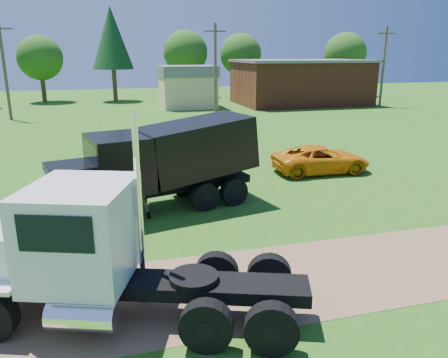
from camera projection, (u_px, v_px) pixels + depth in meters
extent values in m
plane|color=#2D5913|center=(316.00, 275.00, 12.51)|extent=(140.00, 140.00, 0.00)
cube|color=brown|center=(316.00, 275.00, 12.50)|extent=(120.00, 4.20, 0.01)
cube|color=black|center=(141.00, 284.00, 10.35)|extent=(7.79, 3.64, 0.32)
cylinder|color=black|center=(41.00, 267.00, 11.74)|extent=(1.22, 0.74, 1.16)
cylinder|color=black|center=(41.00, 267.00, 11.74)|extent=(0.52, 0.51, 0.41)
cylinder|color=black|center=(206.00, 326.00, 9.22)|extent=(1.22, 0.74, 1.16)
cylinder|color=black|center=(206.00, 326.00, 9.22)|extent=(0.52, 0.51, 0.41)
cylinder|color=black|center=(216.00, 274.00, 11.38)|extent=(1.22, 0.74, 1.16)
cylinder|color=black|center=(216.00, 274.00, 11.38)|extent=(0.52, 0.51, 0.41)
cylinder|color=black|center=(272.00, 329.00, 9.12)|extent=(1.22, 0.74, 1.16)
cylinder|color=black|center=(272.00, 329.00, 9.12)|extent=(0.52, 0.51, 0.41)
cylinder|color=black|center=(269.00, 276.00, 11.28)|extent=(1.22, 0.74, 1.16)
cylinder|color=black|center=(269.00, 276.00, 11.28)|extent=(0.52, 0.51, 0.41)
cube|color=silver|center=(15.00, 250.00, 10.36)|extent=(2.40, 2.34, 1.27)
cube|color=silver|center=(82.00, 231.00, 10.08)|extent=(2.95, 3.14, 2.22)
cube|color=black|center=(34.00, 211.00, 10.03)|extent=(0.77, 2.01, 0.90)
cube|color=black|center=(55.00, 234.00, 8.73)|extent=(1.51, 0.58, 0.79)
cube|color=black|center=(100.00, 194.00, 11.17)|extent=(1.51, 0.58, 0.79)
cube|color=silver|center=(38.00, 244.00, 11.55)|extent=(1.35, 0.88, 0.11)
cylinder|color=white|center=(83.00, 316.00, 9.29)|extent=(1.61, 1.10, 0.63)
cylinder|color=white|center=(140.00, 213.00, 10.47)|extent=(0.19, 0.19, 4.86)
cylinder|color=black|center=(194.00, 277.00, 10.19)|extent=(1.49, 1.49, 0.13)
cube|color=black|center=(155.00, 189.00, 17.56)|extent=(8.43, 2.98, 0.32)
cylinder|color=black|center=(81.00, 218.00, 15.24)|extent=(1.21, 0.63, 1.16)
cylinder|color=black|center=(81.00, 218.00, 15.24)|extent=(0.48, 0.47, 0.40)
cylinder|color=black|center=(69.00, 200.00, 17.10)|extent=(1.21, 0.63, 1.16)
cylinder|color=black|center=(69.00, 200.00, 17.10)|extent=(0.48, 0.47, 0.40)
cylinder|color=black|center=(204.00, 197.00, 17.49)|extent=(1.21, 0.63, 1.16)
cylinder|color=black|center=(204.00, 197.00, 17.49)|extent=(0.48, 0.47, 0.40)
cylinder|color=black|center=(182.00, 183.00, 19.34)|extent=(1.21, 0.63, 1.16)
cylinder|color=black|center=(182.00, 183.00, 19.34)|extent=(0.48, 0.47, 0.40)
cylinder|color=black|center=(234.00, 192.00, 18.12)|extent=(1.21, 0.63, 1.16)
cylinder|color=black|center=(234.00, 192.00, 18.12)|extent=(0.48, 0.47, 0.40)
cylinder|color=black|center=(210.00, 179.00, 19.98)|extent=(1.21, 0.63, 1.16)
cylinder|color=black|center=(210.00, 179.00, 19.98)|extent=(0.48, 0.47, 0.40)
cube|color=black|center=(75.00, 181.00, 15.92)|extent=(2.26, 2.18, 1.26)
cube|color=white|center=(47.00, 186.00, 15.50)|extent=(0.45, 1.55, 1.05)
cube|color=black|center=(119.00, 163.00, 16.57)|extent=(2.63, 2.95, 2.10)
cube|color=black|center=(91.00, 154.00, 15.96)|extent=(0.54, 2.06, 0.84)
cube|color=black|center=(197.00, 147.00, 18.01)|extent=(5.07, 3.53, 2.55)
imported|color=orange|center=(321.00, 159.00, 23.06)|extent=(5.17, 2.48, 1.42)
imported|color=#999999|center=(139.00, 198.00, 16.50)|extent=(0.97, 0.84, 1.70)
cube|color=brown|center=(300.00, 83.00, 53.43)|extent=(15.00, 10.00, 5.00)
cube|color=slate|center=(301.00, 61.00, 52.69)|extent=(15.40, 10.40, 0.30)
cube|color=tan|center=(188.00, 92.00, 50.05)|extent=(6.00, 5.00, 3.60)
cube|color=slate|center=(187.00, 71.00, 49.41)|extent=(6.20, 5.40, 1.20)
cylinder|color=brown|center=(5.00, 71.00, 40.07)|extent=(0.28, 0.28, 9.00)
cylinder|color=brown|center=(215.00, 69.00, 45.18)|extent=(0.28, 0.28, 9.00)
cube|color=brown|center=(215.00, 31.00, 44.15)|extent=(2.20, 0.14, 0.14)
cylinder|color=brown|center=(383.00, 67.00, 50.29)|extent=(0.28, 0.28, 9.00)
cube|color=brown|center=(387.00, 33.00, 49.25)|extent=(2.20, 0.14, 0.14)
cylinder|color=#3D2D19|center=(44.00, 90.00, 55.95)|extent=(0.56, 0.56, 2.95)
sphere|color=#244A12|center=(40.00, 58.00, 54.83)|extent=(5.57, 5.57, 5.57)
cylinder|color=#3D2D19|center=(115.00, 85.00, 56.61)|extent=(0.56, 0.56, 4.13)
cone|color=#103716|center=(112.00, 38.00, 54.98)|extent=(5.19, 5.19, 7.67)
cylinder|color=#3D2D19|center=(186.00, 85.00, 62.67)|extent=(0.56, 0.56, 3.30)
sphere|color=#244A12|center=(185.00, 53.00, 61.42)|extent=(6.22, 6.22, 6.22)
cylinder|color=#3D2D19|center=(240.00, 85.00, 64.21)|extent=(0.56, 0.56, 3.15)
sphere|color=#244A12|center=(241.00, 54.00, 63.01)|extent=(5.95, 5.95, 5.95)
cylinder|color=#3D2D19|center=(343.00, 84.00, 64.59)|extent=(0.56, 0.56, 3.21)
sphere|color=#244A12|center=(345.00, 54.00, 63.37)|extent=(6.04, 6.04, 6.04)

